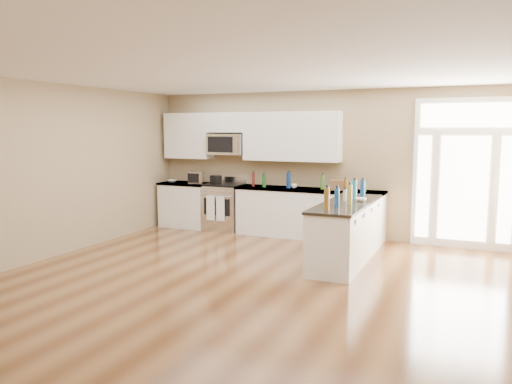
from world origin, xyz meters
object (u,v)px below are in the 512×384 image
kitchen_range (224,207)px  stockpot (216,179)px  toaster_oven (196,178)px  peninsula_cabinet (346,234)px

kitchen_range → stockpot: stockpot is taller
kitchen_range → toaster_oven: toaster_oven is taller
stockpot → kitchen_range: bearing=11.5°
toaster_oven → peninsula_cabinet: bearing=-36.9°
stockpot → toaster_oven: bearing=-172.3°
stockpot → toaster_oven: toaster_oven is taller
toaster_oven → kitchen_range: bearing=-6.9°
peninsula_cabinet → toaster_oven: toaster_oven is taller
kitchen_range → peninsula_cabinet: bearing=-26.5°
kitchen_range → toaster_oven: size_ratio=3.60×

